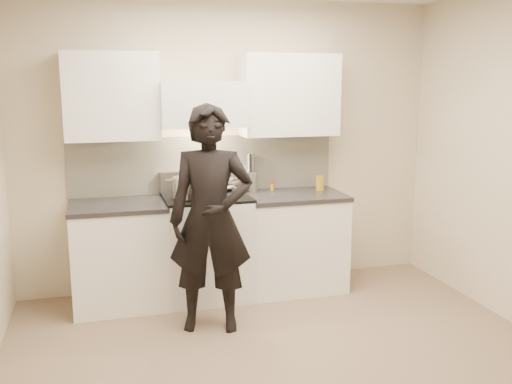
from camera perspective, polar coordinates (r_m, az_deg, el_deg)
ground_plane at (r=4.20m, az=3.21°, el=-16.73°), size 4.00×4.00×0.00m
room_shell at (r=4.07m, az=1.00°, el=5.98°), size 4.04×3.54×2.70m
stove at (r=5.24m, az=-4.90°, el=-5.41°), size 0.76×0.65×0.96m
counter_right at (r=5.45m, az=3.74°, el=-4.89°), size 0.92×0.67×0.92m
counter_left at (r=5.16m, az=-13.48°, el=-6.09°), size 0.82×0.67×0.92m
wok at (r=5.28m, az=-3.17°, el=1.11°), size 0.32×0.39×0.26m
stock_pot at (r=4.97m, az=-6.79°, el=0.48°), size 0.38×0.32×0.18m
utensil_crock at (r=5.43m, az=-0.57°, el=1.25°), size 0.14×0.14×0.36m
spice_jar at (r=5.48m, az=1.62°, el=0.62°), size 0.04×0.04×0.08m
oil_glass at (r=5.50m, az=6.40°, el=0.89°), size 0.08×0.08×0.14m
person at (r=4.46m, az=-4.54°, el=-2.74°), size 0.74×0.58×1.79m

